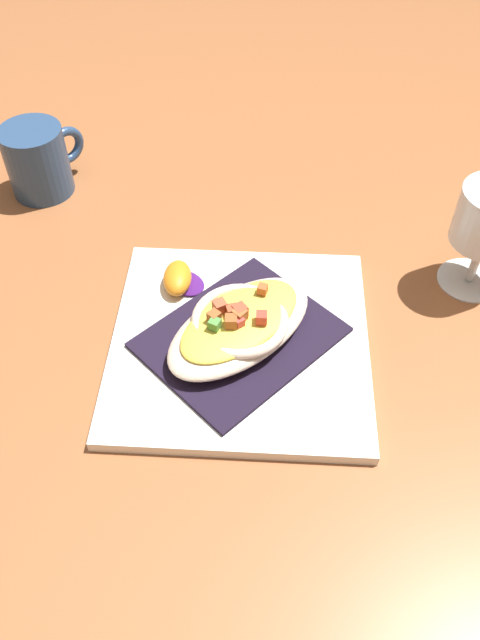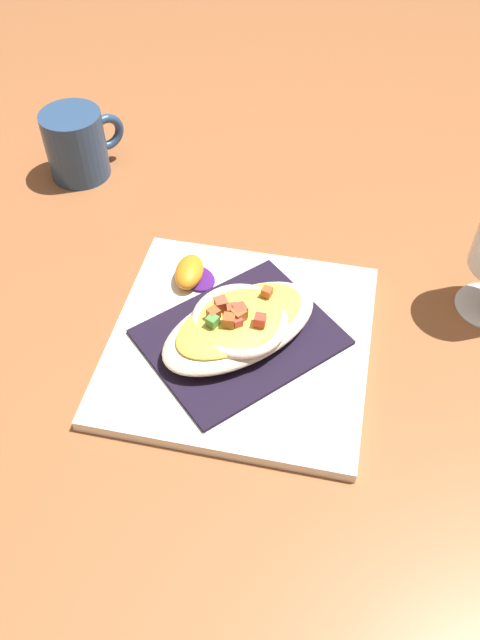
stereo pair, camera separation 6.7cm
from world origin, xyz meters
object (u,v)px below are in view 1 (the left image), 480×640
gratin_dish (240,324)px  coffee_mug (39,164)px  orange_garnish (179,279)px  square_plate (240,342)px

gratin_dish → coffee_mug: bearing=137.5°
orange_garnish → gratin_dish: bearing=-45.3°
gratin_dish → orange_garnish: size_ratio=3.29×
coffee_mug → gratin_dish: bearing=-42.5°
orange_garnish → coffee_mug: bearing=138.6°
gratin_dish → square_plate: bearing=30.0°
gratin_dish → coffee_mug: coffee_mug is taller
gratin_dish → orange_garnish: bearing=134.7°
square_plate → gratin_dish: size_ratio=1.39×
square_plate → gratin_dish: 0.03m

